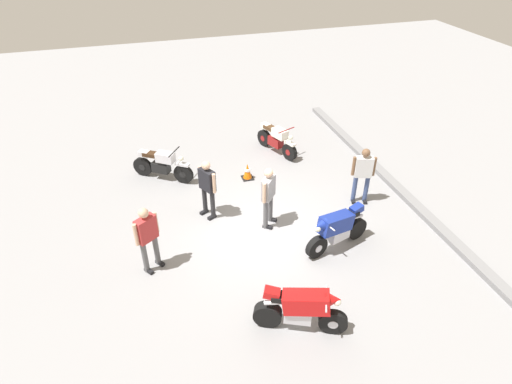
{
  "coord_description": "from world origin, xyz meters",
  "views": [
    {
      "loc": [
        8.67,
        -2.81,
        7.45
      ],
      "look_at": [
        -0.76,
        0.05,
        0.75
      ],
      "focal_mm": 30.21,
      "sensor_mm": 36.0,
      "label": 1
    }
  ],
  "objects_px": {
    "person_in_white_shirt": "(363,172)",
    "person_in_gray_shirt": "(268,193)",
    "motorcycle_silver_cruiser": "(162,165)",
    "person_in_black_shirt": "(207,185)",
    "motorcycle_cream_vintage": "(277,140)",
    "motorcycle_blue_sportbike": "(337,228)",
    "traffic_cone": "(247,171)",
    "motorcycle_red_sportbike": "(301,308)",
    "person_in_red_shirt": "(147,235)"
  },
  "relations": [
    {
      "from": "person_in_white_shirt",
      "to": "person_in_gray_shirt",
      "type": "distance_m",
      "value": 2.95
    },
    {
      "from": "motorcycle_silver_cruiser",
      "to": "person_in_black_shirt",
      "type": "xyz_separation_m",
      "value": [
        2.33,
        1.02,
        0.49
      ]
    },
    {
      "from": "motorcycle_cream_vintage",
      "to": "person_in_white_shirt",
      "type": "relative_size",
      "value": 1.07
    },
    {
      "from": "person_in_gray_shirt",
      "to": "motorcycle_blue_sportbike",
      "type": "bearing_deg",
      "value": -5.61
    },
    {
      "from": "motorcycle_cream_vintage",
      "to": "person_in_black_shirt",
      "type": "height_order",
      "value": "person_in_black_shirt"
    },
    {
      "from": "person_in_gray_shirt",
      "to": "traffic_cone",
      "type": "distance_m",
      "value": 2.56
    },
    {
      "from": "motorcycle_red_sportbike",
      "to": "traffic_cone",
      "type": "xyz_separation_m",
      "value": [
        -5.97,
        0.56,
        -0.33
      ]
    },
    {
      "from": "motorcycle_blue_sportbike",
      "to": "motorcycle_red_sportbike",
      "type": "xyz_separation_m",
      "value": [
        2.13,
        -1.83,
        0.0
      ]
    },
    {
      "from": "motorcycle_cream_vintage",
      "to": "person_in_red_shirt",
      "type": "distance_m",
      "value": 6.68
    },
    {
      "from": "motorcycle_blue_sportbike",
      "to": "person_in_white_shirt",
      "type": "xyz_separation_m",
      "value": [
        -1.66,
        1.56,
        0.42
      ]
    },
    {
      "from": "motorcycle_silver_cruiser",
      "to": "person_in_black_shirt",
      "type": "relative_size",
      "value": 1.01
    },
    {
      "from": "motorcycle_silver_cruiser",
      "to": "person_in_black_shirt",
      "type": "bearing_deg",
      "value": -31.27
    },
    {
      "from": "motorcycle_red_sportbike",
      "to": "person_in_red_shirt",
      "type": "height_order",
      "value": "person_in_red_shirt"
    },
    {
      "from": "person_in_red_shirt",
      "to": "motorcycle_silver_cruiser",
      "type": "bearing_deg",
      "value": 135.49
    },
    {
      "from": "motorcycle_red_sportbike",
      "to": "person_in_white_shirt",
      "type": "distance_m",
      "value": 5.11
    },
    {
      "from": "person_in_gray_shirt",
      "to": "person_in_black_shirt",
      "type": "relative_size",
      "value": 1.01
    },
    {
      "from": "person_in_gray_shirt",
      "to": "person_in_red_shirt",
      "type": "xyz_separation_m",
      "value": [
        0.8,
        -3.22,
        -0.01
      ]
    },
    {
      "from": "person_in_gray_shirt",
      "to": "traffic_cone",
      "type": "relative_size",
      "value": 3.35
    },
    {
      "from": "person_in_white_shirt",
      "to": "person_in_black_shirt",
      "type": "xyz_separation_m",
      "value": [
        -0.61,
        -4.4,
        0.0
      ]
    },
    {
      "from": "motorcycle_red_sportbike",
      "to": "motorcycle_cream_vintage",
      "type": "bearing_deg",
      "value": 99.59
    },
    {
      "from": "motorcycle_cream_vintage",
      "to": "person_in_gray_shirt",
      "type": "height_order",
      "value": "person_in_gray_shirt"
    },
    {
      "from": "motorcycle_cream_vintage",
      "to": "person_in_black_shirt",
      "type": "bearing_deg",
      "value": -67.98
    },
    {
      "from": "motorcycle_blue_sportbike",
      "to": "traffic_cone",
      "type": "bearing_deg",
      "value": -89.17
    },
    {
      "from": "person_in_gray_shirt",
      "to": "person_in_red_shirt",
      "type": "height_order",
      "value": "person_in_gray_shirt"
    },
    {
      "from": "motorcycle_red_sportbike",
      "to": "traffic_cone",
      "type": "distance_m",
      "value": 6.0
    },
    {
      "from": "person_in_white_shirt",
      "to": "person_in_red_shirt",
      "type": "xyz_separation_m",
      "value": [
        1.07,
        -6.16,
        0.01
      ]
    },
    {
      "from": "person_in_white_shirt",
      "to": "person_in_gray_shirt",
      "type": "relative_size",
      "value": 0.99
    },
    {
      "from": "motorcycle_silver_cruiser",
      "to": "motorcycle_red_sportbike",
      "type": "distance_m",
      "value": 7.03
    },
    {
      "from": "person_in_white_shirt",
      "to": "motorcycle_cream_vintage",
      "type": "bearing_deg",
      "value": -139.8
    },
    {
      "from": "motorcycle_cream_vintage",
      "to": "person_in_gray_shirt",
      "type": "relative_size",
      "value": 1.05
    },
    {
      "from": "person_in_white_shirt",
      "to": "person_in_gray_shirt",
      "type": "height_order",
      "value": "person_in_gray_shirt"
    },
    {
      "from": "person_in_white_shirt",
      "to": "person_in_black_shirt",
      "type": "relative_size",
      "value": 1.0
    },
    {
      "from": "motorcycle_cream_vintage",
      "to": "person_in_white_shirt",
      "type": "height_order",
      "value": "person_in_white_shirt"
    },
    {
      "from": "person_in_red_shirt",
      "to": "motorcycle_cream_vintage",
      "type": "bearing_deg",
      "value": 99.92
    },
    {
      "from": "motorcycle_blue_sportbike",
      "to": "traffic_cone",
      "type": "relative_size",
      "value": 3.62
    },
    {
      "from": "motorcycle_blue_sportbike",
      "to": "person_in_red_shirt",
      "type": "distance_m",
      "value": 4.66
    },
    {
      "from": "motorcycle_silver_cruiser",
      "to": "motorcycle_red_sportbike",
      "type": "xyz_separation_m",
      "value": [
        6.73,
        2.03,
        0.07
      ]
    },
    {
      "from": "motorcycle_blue_sportbike",
      "to": "person_in_white_shirt",
      "type": "bearing_deg",
      "value": -150.62
    },
    {
      "from": "motorcycle_red_sportbike",
      "to": "person_in_black_shirt",
      "type": "relative_size",
      "value": 1.05
    },
    {
      "from": "traffic_cone",
      "to": "motorcycle_red_sportbike",
      "type": "bearing_deg",
      "value": -5.37
    },
    {
      "from": "motorcycle_blue_sportbike",
      "to": "motorcycle_cream_vintage",
      "type": "bearing_deg",
      "value": -109.59
    },
    {
      "from": "traffic_cone",
      "to": "motorcycle_silver_cruiser",
      "type": "bearing_deg",
      "value": -106.43
    },
    {
      "from": "person_in_gray_shirt",
      "to": "person_in_white_shirt",
      "type": "bearing_deg",
      "value": 44.92
    },
    {
      "from": "motorcycle_cream_vintage",
      "to": "person_in_white_shirt",
      "type": "distance_m",
      "value": 3.85
    },
    {
      "from": "motorcycle_blue_sportbike",
      "to": "motorcycle_silver_cruiser",
      "type": "bearing_deg",
      "value": -67.47
    },
    {
      "from": "person_in_black_shirt",
      "to": "person_in_white_shirt",
      "type": "bearing_deg",
      "value": 143.49
    },
    {
      "from": "person_in_gray_shirt",
      "to": "person_in_black_shirt",
      "type": "height_order",
      "value": "person_in_gray_shirt"
    },
    {
      "from": "motorcycle_cream_vintage",
      "to": "traffic_cone",
      "type": "height_order",
      "value": "motorcycle_cream_vintage"
    },
    {
      "from": "person_in_black_shirt",
      "to": "person_in_red_shirt",
      "type": "bearing_deg",
      "value": 15.04
    },
    {
      "from": "person_in_black_shirt",
      "to": "motorcycle_blue_sportbike",
      "type": "bearing_deg",
      "value": 112.76
    }
  ]
}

